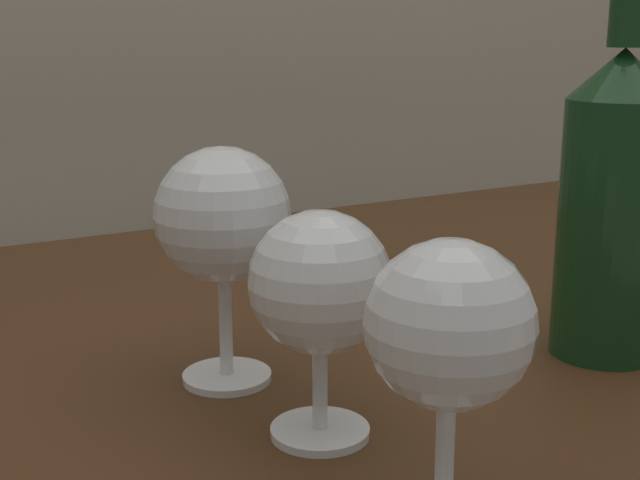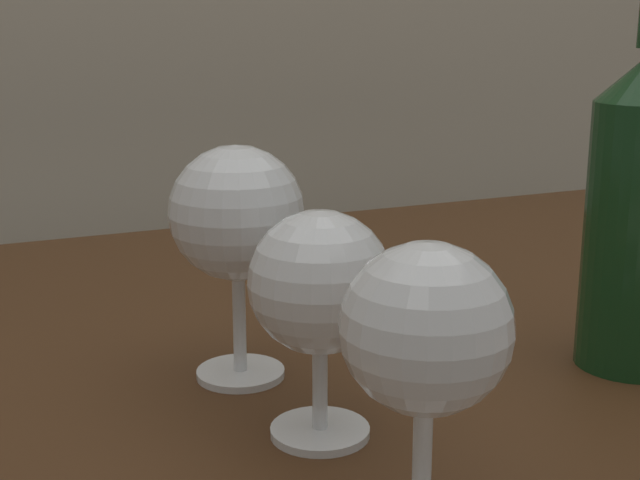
{
  "view_description": "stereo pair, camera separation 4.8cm",
  "coord_description": "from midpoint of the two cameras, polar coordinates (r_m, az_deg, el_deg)",
  "views": [
    {
      "loc": [
        -0.31,
        -0.57,
        0.99
      ],
      "look_at": [
        -0.08,
        -0.16,
        0.87
      ],
      "focal_mm": 48.67,
      "sensor_mm": 36.0,
      "label": 1
    },
    {
      "loc": [
        -0.27,
        -0.59,
        0.99
      ],
      "look_at": [
        -0.08,
        -0.16,
        0.87
      ],
      "focal_mm": 48.67,
      "sensor_mm": 36.0,
      "label": 2
    }
  ],
  "objects": [
    {
      "name": "dining_table",
      "position": [
        0.73,
        -2.81,
        -13.18
      ],
      "size": [
        1.37,
        0.8,
        0.75
      ],
      "color": "#472B16",
      "rests_on": "ground_plane"
    },
    {
      "name": "wine_bottle",
      "position": [
        0.64,
        16.72,
        2.78
      ],
      "size": [
        0.08,
        0.08,
        0.31
      ],
      "color": "#143819",
      "rests_on": "dining_table"
    },
    {
      "name": "wine_glass_amber",
      "position": [
        0.39,
        4.99,
        -6.09
      ],
      "size": [
        0.08,
        0.08,
        0.15
      ],
      "color": "white",
      "rests_on": "dining_table"
    },
    {
      "name": "wine_glass_white",
      "position": [
        0.57,
        -8.85,
        1.44
      ],
      "size": [
        0.09,
        0.09,
        0.16
      ],
      "color": "white",
      "rests_on": "dining_table"
    },
    {
      "name": "wine_glass_port",
      "position": [
        0.49,
        -2.82,
        -3.22
      ],
      "size": [
        0.08,
        0.08,
        0.14
      ],
      "color": "white",
      "rests_on": "dining_table"
    }
  ]
}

